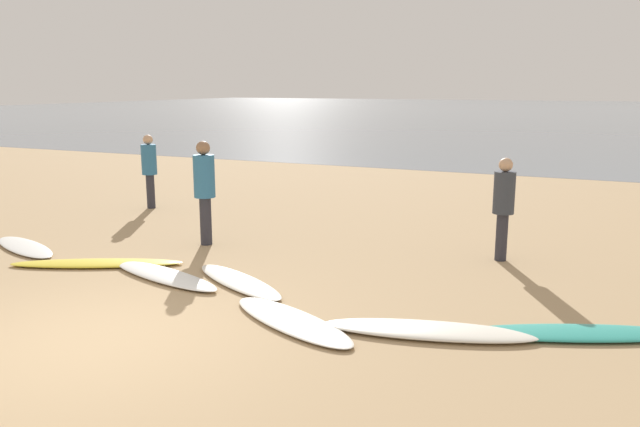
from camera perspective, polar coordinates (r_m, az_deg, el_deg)
ground_plane at (r=15.93m, az=5.78°, el=1.20°), size 120.00×120.00×0.20m
ocean_water at (r=70.24m, az=20.49°, el=8.59°), size 140.00×100.00×0.01m
surfboard_0 at (r=11.88m, az=-25.13°, el=-2.74°), size 2.03×1.23×0.07m
surfboard_1 at (r=10.38m, az=-19.52°, el=-4.25°), size 2.59×1.61×0.07m
surfboard_2 at (r=9.45m, az=-13.96°, el=-5.41°), size 2.34×1.13×0.09m
surfboard_3 at (r=8.98m, az=-7.35°, el=-6.09°), size 2.03×1.42×0.08m
surfboard_4 at (r=7.50m, az=-2.58°, el=-9.66°), size 2.12×1.45×0.07m
surfboard_5 at (r=7.29m, az=9.84°, el=-10.36°), size 2.47×1.13×0.09m
surfboard_6 at (r=7.69m, az=22.21°, el=-9.96°), size 2.58×1.49×0.07m
person_1 at (r=10.29m, az=16.26°, el=1.13°), size 0.33×0.33×1.64m
person_2 at (r=11.04m, az=-10.40°, el=2.62°), size 0.37×0.37×1.81m
person_3 at (r=14.67m, az=-15.17°, el=4.23°), size 0.34×0.34×1.66m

